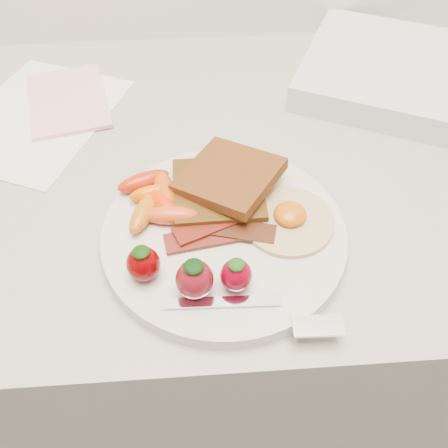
{
  "coord_description": "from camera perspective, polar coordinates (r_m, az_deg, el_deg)",
  "views": [
    {
      "loc": [
        -0.05,
        1.21,
        1.34
      ],
      "look_at": [
        -0.02,
        1.56,
        0.93
      ],
      "focal_mm": 40.0,
      "sensor_mm": 36.0,
      "label": 1
    }
  ],
  "objects": [
    {
      "name": "notepad",
      "position": [
        0.78,
        -17.43,
        13.36
      ],
      "size": [
        0.14,
        0.18,
        0.01
      ],
      "primitive_type": "cube",
      "rotation": [
        0.0,
        0.0,
        0.22
      ],
      "color": "#F5B2B7",
      "rests_on": "paper_sheet"
    },
    {
      "name": "counter",
      "position": [
        1.02,
        0.74,
        -11.34
      ],
      "size": [
        2.0,
        0.6,
        0.9
      ],
      "primitive_type": "cube",
      "color": "gray",
      "rests_on": "ground"
    },
    {
      "name": "appliance",
      "position": [
        0.82,
        20.5,
        15.59
      ],
      "size": [
        0.38,
        0.35,
        0.04
      ],
      "primitive_type": "cube",
      "rotation": [
        0.0,
        0.0,
        -0.44
      ],
      "color": "silver",
      "rests_on": "counter"
    },
    {
      "name": "bacon_strips",
      "position": [
        0.54,
        -0.46,
        -0.53
      ],
      "size": [
        0.12,
        0.07,
        0.01
      ],
      "color": "#3F140E",
      "rests_on": "plate"
    },
    {
      "name": "fried_egg",
      "position": [
        0.56,
        7.39,
        0.59
      ],
      "size": [
        0.1,
        0.1,
        0.02
      ],
      "color": "beige",
      "rests_on": "plate"
    },
    {
      "name": "paper_sheet",
      "position": [
        0.77,
        -20.61,
        11.33
      ],
      "size": [
        0.27,
        0.3,
        0.0
      ],
      "primitive_type": "cube",
      "rotation": [
        0.0,
        0.0,
        -0.41
      ],
      "color": "white",
      "rests_on": "counter"
    },
    {
      "name": "strawberries",
      "position": [
        0.49,
        -4.08,
        -5.59
      ],
      "size": [
        0.12,
        0.06,
        0.05
      ],
      "color": "#5E0001",
      "rests_on": "plate"
    },
    {
      "name": "toast_lower",
      "position": [
        0.58,
        -0.67,
        3.79
      ],
      "size": [
        0.1,
        0.1,
        0.01
      ],
      "primitive_type": "cube",
      "rotation": [
        0.0,
        0.0,
        0.02
      ],
      "color": "#3E270B",
      "rests_on": "plate"
    },
    {
      "name": "fork",
      "position": [
        0.49,
        4.66,
        -10.05
      ],
      "size": [
        0.17,
        0.05,
        0.0
      ],
      "color": "white",
      "rests_on": "plate"
    },
    {
      "name": "baby_carrots",
      "position": [
        0.57,
        -7.75,
        2.83
      ],
      "size": [
        0.1,
        0.1,
        0.02
      ],
      "color": "#E76300",
      "rests_on": "plate"
    },
    {
      "name": "plate",
      "position": [
        0.56,
        0.0,
        -1.27
      ],
      "size": [
        0.27,
        0.27,
        0.02
      ],
      "primitive_type": "cylinder",
      "color": "silver",
      "rests_on": "counter"
    },
    {
      "name": "toast_upper",
      "position": [
        0.58,
        0.61,
        5.49
      ],
      "size": [
        0.14,
        0.14,
        0.02
      ],
      "primitive_type": "cube",
      "rotation": [
        0.0,
        -0.1,
        -0.62
      ],
      "color": "#492B0C",
      "rests_on": "toast_lower"
    }
  ]
}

